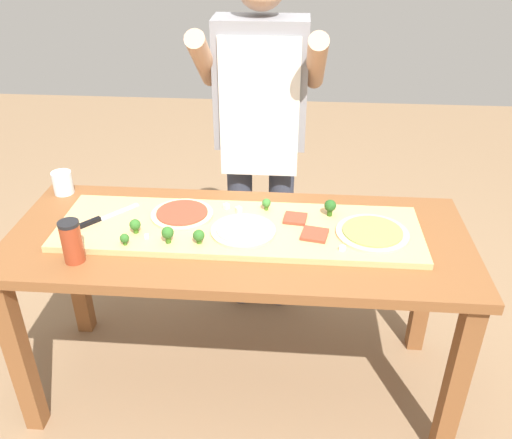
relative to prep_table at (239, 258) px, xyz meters
name	(u,v)px	position (x,y,z in m)	size (l,w,h in m)	color
ground_plane	(241,380)	(0.00, 0.00, -0.67)	(8.00, 8.00, 0.00)	#896B4C
prep_table	(239,258)	(0.00, 0.00, 0.00)	(1.74, 0.70, 0.77)	brown
cutting_board	(239,229)	(0.00, 0.02, 0.12)	(1.37, 0.40, 0.02)	tan
chefs_knife	(98,220)	(-0.54, 0.01, 0.14)	(0.20, 0.23, 0.02)	#B7BABF
pizza_whole_cheese_artichoke	(243,230)	(0.02, -0.02, 0.14)	(0.24, 0.24, 0.02)	beige
pizza_whole_pesto_green	(372,233)	(0.50, 0.00, 0.14)	(0.27, 0.27, 0.02)	beige
pizza_whole_tomato_red	(182,214)	(-0.23, 0.08, 0.14)	(0.24, 0.24, 0.02)	beige
pizza_slice_center	(295,218)	(0.21, 0.08, 0.14)	(0.08, 0.08, 0.01)	#BC3D28
pizza_slice_far_right	(315,234)	(0.28, -0.03, 0.14)	(0.09, 0.09, 0.01)	#BC3D28
broccoli_floret_center_right	(199,236)	(-0.13, -0.11, 0.16)	(0.04, 0.04, 0.05)	#366618
broccoli_floret_back_right	(168,233)	(-0.24, -0.11, 0.17)	(0.04, 0.04, 0.06)	#366618
broccoli_floret_back_left	(330,206)	(0.34, 0.13, 0.17)	(0.05, 0.05, 0.07)	#2C5915
broccoli_floret_back_mid	(135,225)	(-0.37, -0.06, 0.16)	(0.04, 0.04, 0.06)	#366618
broccoli_floret_front_right	(266,203)	(0.10, 0.15, 0.16)	(0.04, 0.04, 0.05)	#3F7220
broccoli_floret_front_mid	(125,239)	(-0.39, -0.14, 0.16)	(0.03, 0.03, 0.04)	#366618
cheese_crumble_a	(147,236)	(-0.32, -0.09, 0.14)	(0.01, 0.01, 0.01)	white
cheese_crumble_b	(239,210)	(-0.01, 0.13, 0.14)	(0.02, 0.02, 0.02)	silver
cheese_crumble_c	(342,248)	(0.38, -0.12, 0.14)	(0.02, 0.02, 0.02)	white
cheese_crumble_d	(226,206)	(-0.06, 0.15, 0.14)	(0.02, 0.02, 0.02)	white
flour_cup	(63,184)	(-0.78, 0.28, 0.15)	(0.08, 0.08, 0.10)	white
sauce_jar	(72,242)	(-0.55, -0.22, 0.19)	(0.07, 0.07, 0.16)	#99381E
cook_center	(261,123)	(0.04, 0.59, 0.33)	(0.54, 0.39, 1.67)	#333847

